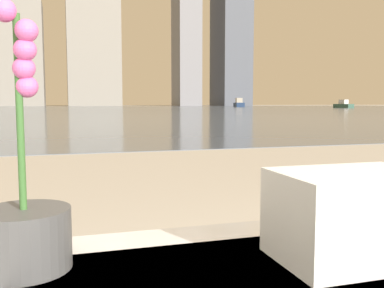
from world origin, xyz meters
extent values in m
cylinder|color=#4C4C4C|center=(-0.72, 0.86, 0.57)|extent=(0.15, 0.15, 0.10)
cylinder|color=#38662D|center=(-0.72, 0.86, 0.78)|extent=(0.01, 0.01, 0.32)
sphere|color=pink|center=(-0.74, 0.84, 0.94)|extent=(0.04, 0.04, 0.04)
sphere|color=pink|center=(-0.71, 0.84, 0.91)|extent=(0.04, 0.04, 0.04)
sphere|color=pink|center=(-0.71, 0.85, 0.89)|extent=(0.04, 0.04, 0.04)
sphere|color=pink|center=(-0.71, 0.86, 0.86)|extent=(0.04, 0.04, 0.04)
sphere|color=pink|center=(-0.71, 0.86, 0.83)|extent=(0.04, 0.04, 0.04)
cube|color=white|center=(-0.16, 0.74, 0.54)|extent=(0.28, 0.19, 0.04)
cube|color=white|center=(-0.16, 0.74, 0.58)|extent=(0.28, 0.19, 0.04)
cube|color=white|center=(-0.16, 0.74, 0.62)|extent=(0.28, 0.19, 0.04)
cube|color=white|center=(-0.16, 0.74, 0.66)|extent=(0.28, 0.19, 0.04)
cube|color=slate|center=(0.00, 62.00, 0.01)|extent=(180.00, 110.00, 0.01)
cube|color=#335647|center=(43.63, 60.62, 0.32)|extent=(1.56, 3.69, 0.63)
cube|color=silver|center=(43.63, 60.62, 1.00)|extent=(1.02, 1.42, 0.72)
cube|color=navy|center=(34.60, 83.23, 0.44)|extent=(2.85, 5.17, 0.86)
cube|color=#B2A893|center=(34.60, 83.23, 1.36)|extent=(1.64, 2.08, 0.98)
cube|color=gray|center=(-11.63, 118.00, 13.09)|extent=(13.03, 10.18, 26.17)
cube|color=#4C515B|center=(46.61, 118.00, 21.68)|extent=(8.55, 12.84, 43.37)
camera|label=1|loc=(-0.65, 0.10, 0.80)|focal=40.00mm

